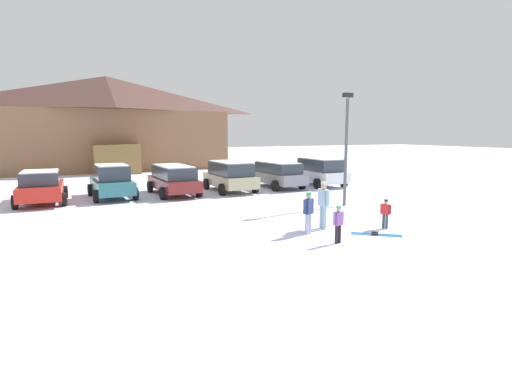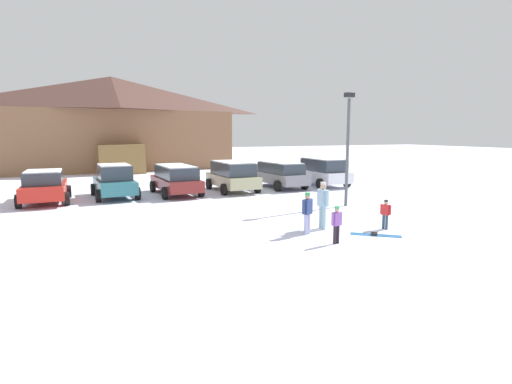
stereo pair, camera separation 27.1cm
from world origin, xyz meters
TOP-DOWN VIEW (x-y plane):
  - ground at (0.00, 0.00)m, footprint 160.00×160.00m
  - ski_lodge at (-2.89, 31.83)m, footprint 21.21×10.19m
  - parked_red_sedan at (-7.49, 14.29)m, footprint 2.24×4.12m
  - parked_teal_hatchback at (-4.27, 14.55)m, footprint 2.28×4.09m
  - parked_maroon_van at (-1.10, 14.34)m, footprint 2.33×4.56m
  - parked_beige_suv at (2.17, 14.28)m, footprint 2.27×4.26m
  - parked_grey_wagon at (5.35, 14.43)m, footprint 2.29×4.36m
  - parked_white_suv at (8.30, 14.21)m, footprint 2.22×4.21m
  - skier_adult_in_blue_parka at (1.86, 4.36)m, footprint 0.25×0.62m
  - skier_teen_in_navy_coat at (0.98, 3.94)m, footprint 0.48×0.33m
  - skier_child_in_purple_jacket at (1.20, 2.59)m, footprint 0.43×0.22m
  - skier_child_in_red_jacket at (3.84, 3.43)m, footprint 0.25×0.36m
  - pair_of_skis at (2.97, 2.89)m, footprint 1.44×1.25m
  - lamp_post at (5.33, 7.73)m, footprint 0.44×0.24m

SIDE VIEW (x-z plane):
  - ground at x=0.00m, z-range 0.00..0.00m
  - pair_of_skis at x=2.97m, z-range -0.02..0.06m
  - skier_child_in_red_jacket at x=3.84m, z-range 0.07..1.12m
  - skier_child_in_purple_jacket at x=1.20m, z-range 0.08..1.24m
  - skier_teen_in_navy_coat at x=0.98m, z-range 0.09..1.50m
  - parked_red_sedan at x=-7.49m, z-range 0.01..1.60m
  - parked_grey_wagon at x=5.35m, z-range 0.07..1.66m
  - parked_teal_hatchback at x=-4.27m, z-range -0.01..1.74m
  - parked_maroon_van at x=-1.10m, z-range 0.07..1.68m
  - parked_beige_suv at x=2.17m, z-range 0.06..1.79m
  - parked_white_suv at x=8.30m, z-range 0.06..1.81m
  - skier_adult_in_blue_parka at x=1.86m, z-range 0.11..1.78m
  - lamp_post at x=5.33m, z-range 0.34..5.47m
  - ski_lodge at x=-2.89m, z-range 0.07..8.44m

